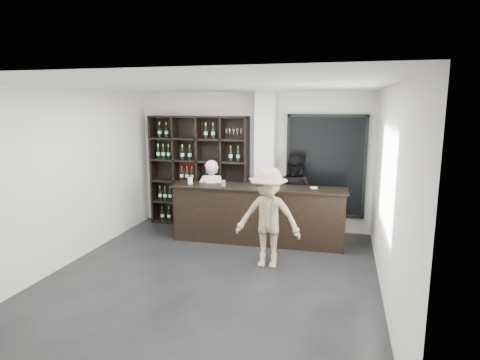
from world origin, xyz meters
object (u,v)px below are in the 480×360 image
(wine_shelf, at_px, (199,171))
(tasting_counter, at_px, (258,214))
(taster_black, at_px, (294,195))
(customer, at_px, (268,218))
(taster_pink, at_px, (212,198))

(wine_shelf, bearing_deg, tasting_counter, -28.52)
(tasting_counter, relative_size, taster_black, 2.00)
(taster_black, relative_size, customer, 1.01)
(taster_pink, bearing_deg, wine_shelf, -65.86)
(wine_shelf, relative_size, taster_pink, 1.54)
(tasting_counter, bearing_deg, wine_shelf, 150.27)
(tasting_counter, distance_m, customer, 1.23)
(taster_pink, xyz_separation_m, customer, (1.41, -1.32, 0.05))
(taster_pink, distance_m, taster_black, 1.67)
(tasting_counter, relative_size, customer, 2.01)
(tasting_counter, distance_m, taster_pink, 1.05)
(tasting_counter, xyz_separation_m, taster_black, (0.60, 0.65, 0.28))
(taster_black, bearing_deg, customer, 104.02)
(wine_shelf, bearing_deg, taster_black, -4.49)
(tasting_counter, bearing_deg, taster_pink, 168.11)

